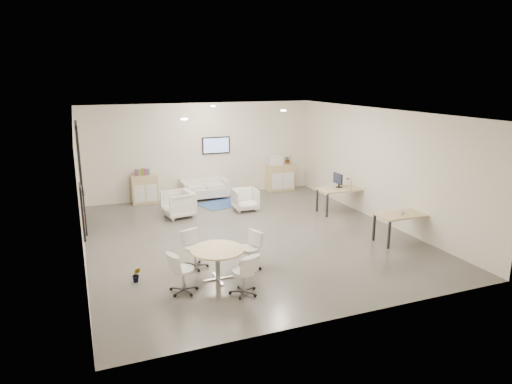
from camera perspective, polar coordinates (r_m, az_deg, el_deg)
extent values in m
cube|color=#514E4A|center=(12.13, -0.99, -7.29)|extent=(8.00, 9.00, 0.80)
cube|color=white|center=(11.29, -1.07, 11.94)|extent=(8.00, 9.00, 0.80)
cube|color=white|center=(16.15, -7.16, 5.40)|extent=(8.00, 0.80, 3.20)
cube|color=white|center=(7.33, 12.59, -5.66)|extent=(8.00, 0.80, 3.20)
cube|color=white|center=(10.86, -23.32, 0.01)|extent=(0.80, 9.00, 3.20)
cube|color=white|center=(13.69, 16.52, 3.33)|extent=(0.80, 9.00, 3.20)
cube|color=black|center=(13.33, -21.15, 1.91)|extent=(0.02, 1.90, 2.85)
cube|color=black|center=(13.13, -21.60, 7.83)|extent=(0.06, 1.90, 0.08)
cube|color=black|center=(12.44, -20.99, 1.09)|extent=(0.06, 0.08, 2.85)
cube|color=black|center=(14.23, -21.13, 2.63)|extent=(0.06, 0.08, 2.85)
cube|color=black|center=(13.48, -21.07, 2.04)|extent=(0.06, 0.07, 2.85)
cube|color=#B2B2B7|center=(12.97, -20.70, -0.08)|extent=(0.04, 0.60, 0.05)
cube|color=black|center=(9.32, -20.89, -2.31)|extent=(0.04, 0.54, 1.04)
cube|color=white|center=(9.32, -20.75, -2.30)|extent=(0.01, 0.46, 0.96)
cube|color=#DD4849|center=(9.37, -20.63, -3.47)|extent=(0.01, 0.32, 0.30)
cube|color=black|center=(15.85, -5.02, 5.84)|extent=(0.98, 0.05, 0.58)
cube|color=#93B5FF|center=(15.82, -4.99, 5.82)|extent=(0.90, 0.01, 0.50)
cylinder|color=#FFEAC6|center=(9.85, -8.96, 8.99)|extent=(0.14, 0.14, 0.03)
cylinder|color=#FFEAC6|center=(12.24, 3.45, 10.13)|extent=(0.14, 0.14, 0.03)
cylinder|color=#FFEAC6|center=(14.16, -5.39, 10.65)|extent=(0.14, 0.14, 0.03)
cube|color=#D9BE83|center=(15.38, -13.76, 0.33)|extent=(0.82, 0.41, 0.93)
cube|color=white|center=(15.18, -14.33, -0.25)|extent=(0.35, 0.02, 0.56)
cube|color=white|center=(15.23, -12.92, -0.12)|extent=(0.35, 0.02, 0.56)
cube|color=#D9BE83|center=(16.69, 3.05, 1.88)|extent=(0.97, 0.45, 0.97)
cube|color=white|center=(16.41, 2.67, 1.32)|extent=(0.41, 0.02, 0.58)
cube|color=white|center=(16.59, 4.08, 1.45)|extent=(0.41, 0.02, 0.58)
cube|color=red|center=(15.23, -14.84, 2.34)|extent=(0.04, 0.14, 0.22)
cube|color=#337FCC|center=(15.24, -14.61, 2.36)|extent=(0.04, 0.14, 0.22)
cube|color=gold|center=(15.24, -14.38, 2.38)|extent=(0.04, 0.14, 0.22)
cube|color=#4CB24C|center=(15.25, -14.15, 2.40)|extent=(0.04, 0.14, 0.22)
cube|color=#CC6619|center=(15.26, -13.92, 2.42)|extent=(0.04, 0.14, 0.22)
cube|color=purple|center=(15.27, -13.69, 2.44)|extent=(0.04, 0.14, 0.22)
cube|color=#E54C7F|center=(15.28, -13.46, 2.46)|extent=(0.04, 0.14, 0.22)
cube|color=teal|center=(15.28, -13.23, 2.48)|extent=(0.04, 0.14, 0.22)
cube|color=white|center=(16.47, 2.40, 3.98)|extent=(0.57, 0.50, 0.30)
cube|color=white|center=(16.44, 2.40, 4.60)|extent=(0.43, 0.38, 0.06)
cube|color=white|center=(15.61, -6.46, 0.03)|extent=(1.57, 0.81, 0.29)
cube|color=white|center=(15.83, -6.78, 1.31)|extent=(1.56, 0.20, 0.29)
cube|color=white|center=(15.42, -9.02, 0.32)|extent=(0.15, 0.78, 0.58)
cube|color=white|center=(15.77, -3.98, 0.78)|extent=(0.15, 0.78, 0.58)
cube|color=navy|center=(15.01, -4.02, -1.43)|extent=(1.79, 1.43, 0.01)
imported|color=white|center=(13.67, -9.70, -1.35)|extent=(0.90, 0.94, 0.85)
imported|color=white|center=(14.17, -1.34, -0.82)|extent=(0.75, 0.70, 0.74)
cube|color=#D9BE83|center=(14.13, 10.63, 0.36)|extent=(1.44, 0.74, 0.04)
cube|color=black|center=(13.64, 8.88, -1.68)|extent=(0.05, 0.05, 0.70)
cube|color=black|center=(14.34, 13.45, -1.12)|extent=(0.05, 0.05, 0.70)
cube|color=black|center=(14.15, 7.64, -1.05)|extent=(0.05, 0.05, 0.70)
cube|color=black|center=(14.82, 12.11, -0.54)|extent=(0.05, 0.05, 0.70)
cube|color=#D9BE83|center=(11.99, 18.02, -2.66)|extent=(1.41, 0.71, 0.04)
cube|color=black|center=(11.49, 16.29, -5.18)|extent=(0.05, 0.05, 0.69)
cube|color=black|center=(12.30, 21.13, -4.29)|extent=(0.05, 0.05, 0.69)
cube|color=black|center=(11.94, 14.54, -4.32)|extent=(0.05, 0.05, 0.69)
cube|color=black|center=(12.72, 19.32, -3.53)|extent=(0.05, 0.05, 0.69)
cylinder|color=black|center=(14.25, 10.32, 0.62)|extent=(0.20, 0.20, 0.02)
cube|color=black|center=(14.22, 10.34, 1.09)|extent=(0.04, 0.03, 0.24)
cube|color=black|center=(14.16, 10.20, 1.66)|extent=(0.03, 0.50, 0.32)
cylinder|color=#D9BE83|center=(9.32, -4.85, -7.22)|extent=(1.10, 1.10, 0.04)
cylinder|color=#B2B2B7|center=(9.45, -4.81, -9.11)|extent=(0.10, 0.10, 0.63)
cube|color=#B2B2B7|center=(9.57, -4.77, -10.77)|extent=(0.64, 0.06, 0.03)
cube|color=#B2B2B7|center=(9.57, -4.77, -10.77)|extent=(0.06, 0.64, 0.03)
imported|color=#3F7F3F|center=(16.73, 4.03, 3.98)|extent=(0.31, 0.34, 0.22)
imported|color=#3F7F3F|center=(9.72, -14.69, -10.44)|extent=(0.22, 0.34, 0.14)
imported|color=white|center=(11.87, 17.78, -2.42)|extent=(0.12, 0.10, 0.12)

